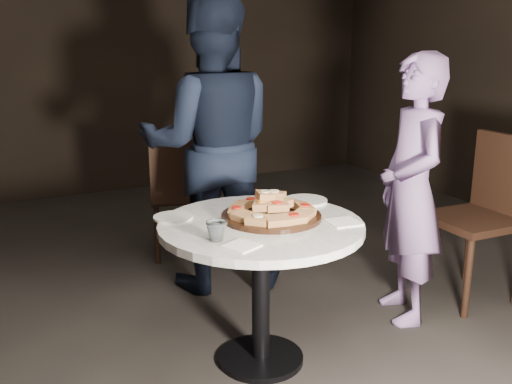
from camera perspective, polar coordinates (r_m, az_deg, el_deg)
floor at (r=2.92m, az=0.91°, el=-15.79°), size 7.00×7.00×0.00m
table at (r=2.61m, az=0.50°, el=-5.77°), size 1.01×1.01×0.70m
serving_board at (r=2.62m, az=1.54°, el=-2.44°), size 0.52×0.52×0.02m
focaccia_pile at (r=2.61m, az=1.52°, el=-1.53°), size 0.42×0.40×0.11m
plate_left at (r=2.65m, az=-8.28°, el=-2.50°), size 0.23×0.23×0.01m
plate_right at (r=2.90m, az=4.96°, el=-0.86°), size 0.23×0.23×0.01m
water_glass at (r=2.33m, az=-3.95°, el=-3.91°), size 0.10×0.10×0.08m
napkin_near at (r=2.27m, az=-1.48°, el=-5.40°), size 0.16×0.16×0.01m
napkin_far at (r=2.59m, az=8.72°, el=-2.99°), size 0.15×0.15×0.01m
chair_far at (r=3.95m, az=-7.57°, el=0.29°), size 0.51×0.52×0.87m
chair_right at (r=3.58m, az=22.07°, el=-1.29°), size 0.49×0.47×0.97m
diner_navy at (r=3.42m, az=-4.57°, el=4.64°), size 1.04×0.93×1.76m
diner_teal at (r=3.13m, az=15.26°, el=0.16°), size 0.50×0.61×1.44m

